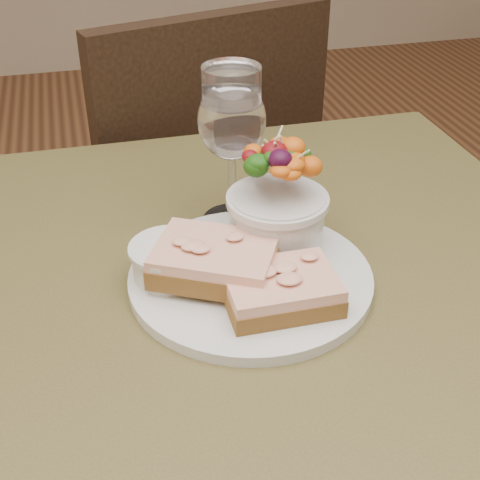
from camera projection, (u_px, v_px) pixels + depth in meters
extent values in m
cube|color=#443A1D|center=(241.00, 311.00, 0.69)|extent=(0.80, 0.80, 0.04)
cylinder|color=black|center=(372.00, 327.00, 1.24)|extent=(0.05, 0.05, 0.71)
cube|color=black|center=(174.00, 212.00, 1.40)|extent=(0.52, 0.52, 0.04)
cube|color=black|center=(216.00, 148.00, 1.14)|extent=(0.41, 0.16, 0.45)
cube|color=black|center=(180.00, 296.00, 1.53)|extent=(0.45, 0.45, 0.45)
cylinder|color=silver|center=(250.00, 278.00, 0.69)|extent=(0.25, 0.25, 0.01)
cube|color=#503715|center=(280.00, 294.00, 0.65)|extent=(0.11, 0.08, 0.02)
cube|color=#FFF6C1|center=(281.00, 281.00, 0.64)|extent=(0.11, 0.08, 0.01)
cube|color=#503715|center=(215.00, 265.00, 0.67)|extent=(0.15, 0.13, 0.02)
cube|color=#FFF6C1|center=(215.00, 251.00, 0.66)|extent=(0.14, 0.13, 0.01)
cylinder|color=silver|center=(170.00, 260.00, 0.68)|extent=(0.08, 0.08, 0.04)
cylinder|color=brown|center=(169.00, 248.00, 0.67)|extent=(0.07, 0.07, 0.01)
cylinder|color=silver|center=(277.00, 220.00, 0.72)|extent=(0.10, 0.10, 0.06)
ellipsoid|color=#10380A|center=(278.00, 174.00, 0.69)|extent=(0.09, 0.09, 0.06)
ellipsoid|color=#10380A|center=(189.00, 240.00, 0.73)|extent=(0.04, 0.04, 0.01)
sphere|color=maroon|center=(177.00, 243.00, 0.72)|extent=(0.02, 0.02, 0.02)
cylinder|color=white|center=(232.00, 219.00, 0.80)|extent=(0.07, 0.07, 0.00)
cylinder|color=white|center=(232.00, 185.00, 0.77)|extent=(0.01, 0.01, 0.09)
ellipsoid|color=white|center=(232.00, 120.00, 0.73)|extent=(0.08, 0.08, 0.09)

